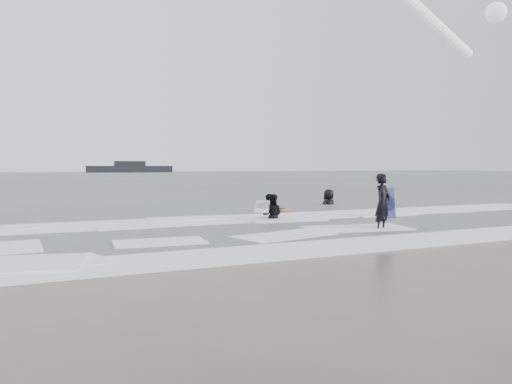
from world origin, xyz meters
name	(u,v)px	position (x,y,z in m)	size (l,w,h in m)	color
ground	(335,244)	(0.00, 0.00, 0.00)	(320.00, 320.00, 0.00)	brown
sea	(78,177)	(0.00, 80.00, 0.06)	(320.00, 320.00, 0.00)	#47544C
surfer_centre	(382,231)	(2.70, 1.48, 0.00)	(0.66, 0.43, 1.80)	black
surfer_wading	(272,221)	(0.79, 5.33, 0.00)	(0.75, 0.58, 1.54)	black
surfer_right_near	(270,212)	(2.20, 8.47, 0.00)	(1.16, 0.48, 1.97)	black
surfer_right_far	(329,205)	(6.71, 10.84, 0.00)	(0.96, 0.63, 1.97)	black
surf_foam	(272,226)	(0.00, 3.70, 0.04)	(30.03, 9.06, 0.09)	white
bodyboards	(303,207)	(2.01, 5.20, 0.50)	(3.27, 7.60, 1.25)	#0F1247
vessel_horizon	(130,168)	(20.01, 143.70, 1.29)	(25.38, 4.53, 3.44)	black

